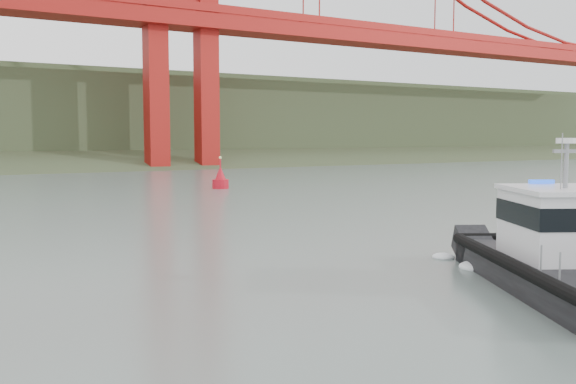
# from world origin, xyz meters

# --- Properties ---
(ground) EXTENTS (400.00, 400.00, 0.00)m
(ground) POSITION_xyz_m (0.00, 0.00, 0.00)
(ground) COLOR slate
(ground) RESTS_ON ground
(patrol_boat) EXTENTS (8.09, 10.83, 4.99)m
(patrol_boat) POSITION_xyz_m (3.98, -3.87, 1.25)
(patrol_boat) COLOR black
(patrol_boat) RESTS_ON ground
(nav_buoy) EXTENTS (1.54, 1.54, 3.20)m
(nav_buoy) POSITION_xyz_m (11.34, 38.10, 0.84)
(nav_buoy) COLOR red
(nav_buoy) RESTS_ON ground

